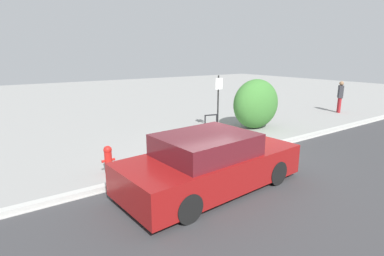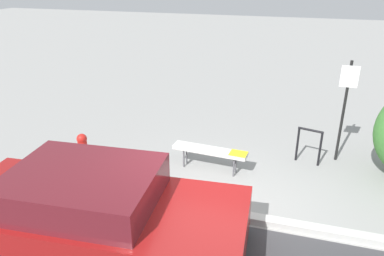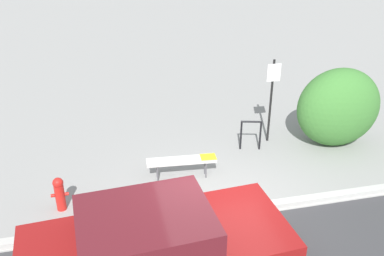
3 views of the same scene
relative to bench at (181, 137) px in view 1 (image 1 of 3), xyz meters
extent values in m
plane|color=gray|center=(0.52, -1.56, -0.45)|extent=(60.00, 60.00, 0.00)
cube|color=#B7B7B2|center=(0.52, -1.56, -0.39)|extent=(60.00, 0.20, 0.13)
cylinder|color=#515156|center=(-0.58, -0.04, -0.24)|extent=(0.04, 0.04, 0.42)
cylinder|color=#515156|center=(0.54, -0.13, -0.24)|extent=(0.04, 0.04, 0.42)
cylinder|color=#515156|center=(-0.57, 0.13, -0.24)|extent=(0.04, 0.04, 0.42)
cylinder|color=#515156|center=(0.56, 0.04, -0.24)|extent=(0.04, 0.04, 0.42)
cube|color=silver|center=(-0.01, 0.00, 0.01)|extent=(1.64, 0.44, 0.08)
cube|color=yellow|center=(0.61, -0.05, 0.06)|extent=(0.38, 0.33, 0.01)
cylinder|color=black|center=(1.78, 1.00, -0.05)|extent=(0.05, 0.05, 0.80)
cylinder|color=black|center=(2.26, 0.87, -0.05)|extent=(0.05, 0.05, 0.80)
cylinder|color=black|center=(2.02, 0.93, 0.35)|extent=(0.54, 0.19, 0.05)
cylinder|color=black|center=(2.65, 1.28, 0.70)|extent=(0.06, 0.06, 2.30)
cube|color=white|center=(2.65, 1.24, 1.52)|extent=(0.36, 0.02, 0.46)
cylinder|color=red|center=(-2.71, -0.61, -0.15)|extent=(0.20, 0.20, 0.60)
sphere|color=red|center=(-2.71, -0.61, 0.20)|extent=(0.22, 0.22, 0.22)
cylinder|color=red|center=(-2.85, -0.61, -0.09)|extent=(0.08, 0.07, 0.07)
cylinder|color=red|center=(-2.57, -0.61, -0.09)|extent=(0.08, 0.07, 0.07)
ellipsoid|color=#3D7A33|center=(4.32, 0.74, 0.60)|extent=(2.22, 1.51, 2.11)
cylinder|color=maroon|center=(10.82, 0.66, -0.05)|extent=(0.16, 0.16, 0.81)
cylinder|color=maroon|center=(10.69, 0.54, -0.05)|extent=(0.16, 0.16, 0.81)
cube|color=#333338|center=(10.75, 0.60, 0.69)|extent=(0.43, 0.42, 0.67)
sphere|color=#8C6647|center=(10.75, 0.60, 1.15)|extent=(0.23, 0.23, 0.23)
cylinder|color=black|center=(0.30, -1.94, -0.15)|extent=(0.61, 0.22, 0.60)
cylinder|color=black|center=(0.42, -3.67, -0.15)|extent=(0.61, 0.22, 0.60)
cylinder|color=black|center=(-2.45, -2.13, -0.15)|extent=(0.61, 0.22, 0.60)
cylinder|color=black|center=(-2.33, -3.86, -0.15)|extent=(0.61, 0.22, 0.60)
cube|color=maroon|center=(-1.02, -2.90, 0.05)|extent=(4.56, 2.18, 0.73)
cube|color=#59171F|center=(-1.20, -2.91, 0.65)|extent=(2.24, 1.83, 0.51)
camera|label=1|loc=(-5.21, -8.10, 2.67)|focal=28.00mm
camera|label=2|loc=(1.66, -6.95, 3.60)|focal=35.00mm
camera|label=3|loc=(-1.67, -8.32, 5.12)|focal=40.00mm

